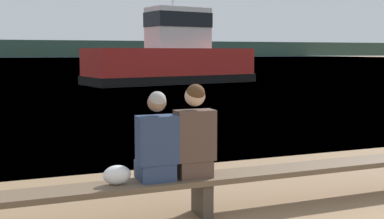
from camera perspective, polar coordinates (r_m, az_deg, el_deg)
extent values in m
plane|color=#386084|center=(126.99, -20.11, 5.64)|extent=(240.00, 240.00, 0.00)
cube|color=#2D3D2D|center=(184.73, -20.55, 6.79)|extent=(600.00, 12.00, 5.93)
cube|color=brown|center=(5.29, 1.21, -8.22)|extent=(7.49, 0.42, 0.06)
cube|color=#42382D|center=(5.35, 1.20, -10.46)|extent=(0.12, 0.36, 0.37)
cube|color=navy|center=(5.16, -4.40, -7.21)|extent=(0.37, 0.37, 0.19)
cube|color=navy|center=(5.00, -4.15, -3.59)|extent=(0.42, 0.22, 0.50)
sphere|color=#846047|center=(4.95, -4.19, 0.86)|extent=(0.20, 0.20, 0.20)
sphere|color=gray|center=(4.93, -4.14, 1.12)|extent=(0.18, 0.18, 0.18)
cube|color=#4C382D|center=(5.29, -0.01, -6.83)|extent=(0.37, 0.37, 0.19)
cube|color=#4C382D|center=(5.13, 0.34, -3.07)|extent=(0.42, 0.22, 0.54)
sphere|color=tan|center=(5.08, 0.34, 1.61)|extent=(0.22, 0.22, 0.22)
sphere|color=#472D19|center=(5.06, 0.41, 1.91)|extent=(0.20, 0.20, 0.20)
ellipsoid|color=white|center=(5.00, -8.89, -7.67)|extent=(0.29, 0.16, 0.20)
cube|color=red|center=(27.58, -2.51, 5.20)|extent=(10.10, 5.07, 1.97)
cube|color=black|center=(27.61, -2.50, 3.65)|extent=(10.31, 5.24, 0.47)
cube|color=silver|center=(27.85, -1.66, 9.60)|extent=(3.69, 2.56, 2.29)
cube|color=black|center=(27.87, -1.67, 10.54)|extent=(3.77, 2.63, 0.82)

